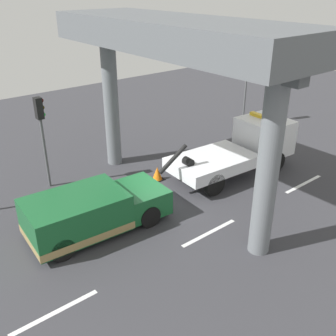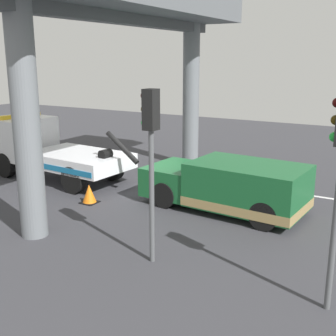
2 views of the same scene
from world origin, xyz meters
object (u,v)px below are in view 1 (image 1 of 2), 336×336
(towed_van_green, at_px, (92,212))
(traffic_light_far, at_px, (41,123))
(tow_truck_white, at_px, (243,147))
(traffic_cone_orange, at_px, (157,174))
(traffic_light_mid, at_px, (247,75))

(towed_van_green, bearing_deg, traffic_light_far, 86.95)
(tow_truck_white, distance_m, traffic_light_far, 9.18)
(traffic_light_far, relative_size, traffic_cone_orange, 6.41)
(towed_van_green, distance_m, traffic_cone_orange, 4.68)
(tow_truck_white, xyz_separation_m, traffic_cone_orange, (-3.80, 1.77, -0.90))
(towed_van_green, height_order, traffic_light_mid, traffic_light_mid)
(tow_truck_white, relative_size, traffic_cone_orange, 11.55)
(traffic_light_far, bearing_deg, towed_van_green, -93.05)
(towed_van_green, distance_m, traffic_light_far, 4.81)
(traffic_light_far, distance_m, traffic_cone_orange, 5.52)
(towed_van_green, relative_size, traffic_light_far, 1.31)
(towed_van_green, relative_size, traffic_light_mid, 1.22)
(tow_truck_white, height_order, towed_van_green, tow_truck_white)
(tow_truck_white, xyz_separation_m, traffic_light_far, (-7.90, 4.33, 1.77))
(tow_truck_white, height_order, traffic_light_far, traffic_light_far)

